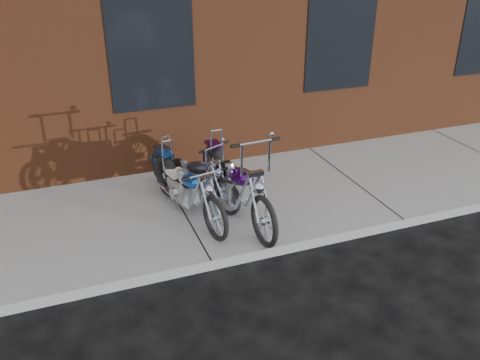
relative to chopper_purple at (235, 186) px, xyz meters
name	(u,v)px	position (x,y,z in m)	size (l,w,h in m)	color
ground	(212,270)	(-0.72, -1.07, -0.60)	(120.00, 120.00, 0.00)	black
sidewalk	(182,213)	(-0.72, 0.43, -0.53)	(22.00, 3.00, 0.15)	#969696
chopper_purple	(235,186)	(0.00, 0.00, 0.00)	(0.62, 2.52, 1.41)	black
chopper_blue	(187,190)	(-0.67, 0.24, -0.05)	(0.68, 2.20, 0.97)	black
chopper_third	(191,177)	(-0.47, 0.72, -0.08)	(0.98, 1.90, 1.05)	black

